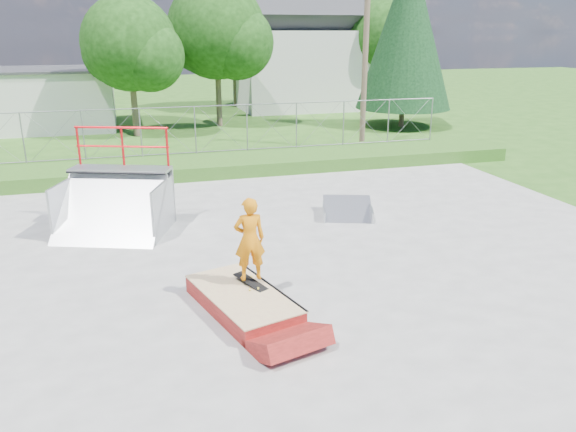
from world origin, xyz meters
name	(u,v)px	position (x,y,z in m)	size (l,w,h in m)	color
ground	(262,273)	(0.00, 0.00, 0.00)	(120.00, 120.00, 0.00)	#2A5418
concrete_pad	(262,272)	(0.00, 0.00, 0.02)	(20.00, 16.00, 0.04)	gray
grass_berm	(200,166)	(0.00, 9.50, 0.25)	(24.00, 3.00, 0.50)	#2A5418
grind_box	(242,302)	(-0.74, -1.56, 0.19)	(1.86, 2.77, 0.38)	maroon
quarter_pipe	(111,185)	(-3.01, 3.42, 1.29)	(2.59, 2.19, 2.59)	#ACB0B5
flat_bank_ramp	(347,210)	(3.21, 3.07, 0.21)	(1.35, 1.44, 0.41)	#ACB0B5
skateboard	(251,282)	(-0.51, -1.26, 0.42)	(0.22, 0.80, 0.02)	black
skater	(250,243)	(-0.51, -1.26, 1.22)	(0.58, 0.38, 1.59)	orange
chain_link_fence	(195,130)	(0.00, 10.50, 1.40)	(20.00, 0.06, 1.80)	gray
utility_building_flat	(15,100)	(-8.00, 22.00, 1.50)	(10.00, 6.00, 3.00)	silver
gable_house	(300,49)	(9.00, 26.00, 3.84)	(8.40, 6.08, 8.94)	silver
utility_pole	(365,55)	(7.50, 12.00, 4.00)	(0.24, 0.24, 8.00)	brown
tree_left_near	(135,47)	(-1.75, 17.83, 4.24)	(4.76, 4.48, 6.65)	brown
tree_center	(222,34)	(2.78, 19.81, 4.85)	(5.44, 5.12, 7.60)	brown
tree_right_far	(388,38)	(14.27, 23.82, 4.54)	(5.10, 4.80, 7.12)	brown
tree_back_mid	(238,52)	(5.21, 27.86, 3.63)	(4.08, 3.84, 5.70)	brown
conifer_tree	(407,29)	(12.00, 17.00, 5.05)	(5.04, 5.04, 9.10)	brown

